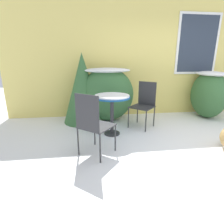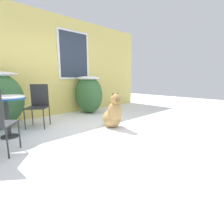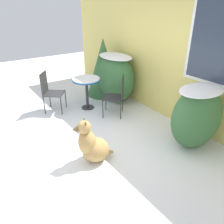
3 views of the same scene
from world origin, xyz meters
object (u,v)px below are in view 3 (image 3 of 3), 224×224
object	(u,v)px
patio_table	(86,83)
patio_chair_near_table	(117,94)
patio_chair_far_side	(50,90)
dog	(92,145)

from	to	relation	value
patio_table	patio_chair_near_table	size ratio (longest dim) A/B	0.81
patio_chair_near_table	patio_chair_far_side	bearing A→B (deg)	-90.81
patio_table	patio_chair_near_table	bearing A→B (deg)	26.35
patio_table	dog	xyz separation A→B (m)	(1.90, -0.98, -0.37)
patio_chair_far_side	dog	xyz separation A→B (m)	(2.29, -0.18, -0.24)
patio_table	dog	bearing A→B (deg)	-27.24
patio_chair_near_table	dog	xyz separation A→B (m)	(1.14, -1.36, -0.24)
patio_chair_far_side	dog	world-z (taller)	patio_chair_far_side
patio_chair_near_table	dog	size ratio (longest dim) A/B	1.21
patio_chair_near_table	patio_chair_far_side	xyz separation A→B (m)	(-1.15, -1.18, 0.00)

